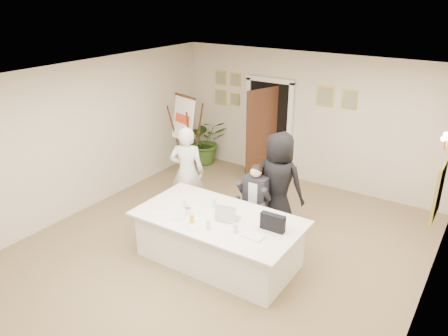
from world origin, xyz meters
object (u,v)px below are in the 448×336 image
laptop (229,210)px  standing_man (187,172)px  laptop_bag (273,222)px  oj_glass (192,219)px  conference_table (218,239)px  paper_stack (254,236)px  flip_chart (188,142)px  potted_palm (205,141)px  standing_woman (278,184)px  seated_man (254,200)px  steel_jug (188,211)px

laptop → standing_man: bearing=136.0°
standing_man → laptop: bearing=121.0°
laptop_bag → oj_glass: (-1.08, -0.47, -0.06)m
conference_table → paper_stack: paper_stack is taller
flip_chart → laptop_bag: flip_chart is taller
laptop_bag → potted_palm: bearing=135.8°
flip_chart → paper_stack: flip_chart is taller
paper_stack → laptop: bearing=156.2°
oj_glass → standing_man: bearing=130.2°
standing_woman → laptop: 1.26m
seated_man → oj_glass: size_ratio=10.02×
potted_palm → laptop_bag: 4.70m
paper_stack → potted_palm: bearing=133.7°
seated_man → flip_chart: size_ratio=0.70×
oj_glass → standing_woman: bearing=71.3°
laptop_bag → paper_stack: laptop_bag is taller
steel_jug → standing_man: bearing=128.3°
flip_chart → standing_woman: 2.88m
standing_woman → laptop_bag: size_ratio=5.04×
standing_woman → laptop_bag: (0.52, -1.19, -0.01)m
conference_table → oj_glass: (-0.22, -0.37, 0.45)m
conference_table → standing_woman: bearing=75.0°
potted_palm → steel_jug: size_ratio=10.10×
paper_stack → oj_glass: bearing=-169.9°
flip_chart → paper_stack: size_ratio=6.47×
conference_table → steel_jug: 0.64m
seated_man → laptop: 0.99m
standing_woman → conference_table: bearing=74.0°
laptop_bag → steel_jug: (-1.29, -0.29, -0.07)m
laptop → oj_glass: 0.57m
potted_palm → laptop_bag: (3.45, -3.17, 0.35)m
laptop → paper_stack: laptop is taller
potted_palm → laptop: potted_palm is taller
seated_man → standing_woman: bearing=40.6°
flip_chart → standing_woman: size_ratio=1.02×
seated_man → laptop: size_ratio=3.78×
seated_man → standing_woman: standing_woman is taller
seated_man → laptop: (0.10, -0.95, 0.26)m
potted_palm → laptop: bearing=-49.5°
oj_glass → conference_table: bearing=59.9°
standing_woman → paper_stack: bearing=103.4°
paper_stack → oj_glass: (-0.95, -0.17, 0.05)m
paper_stack → seated_man: bearing=119.2°
flip_chart → oj_glass: 3.42m
laptop_bag → oj_glass: laptop_bag is taller
standing_man → standing_woman: (1.69, 0.34, 0.05)m
laptop_bag → paper_stack: 0.35m
seated_man → laptop: seated_man is taller
flip_chart → standing_man: 1.67m
flip_chart → laptop_bag: bearing=-34.3°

